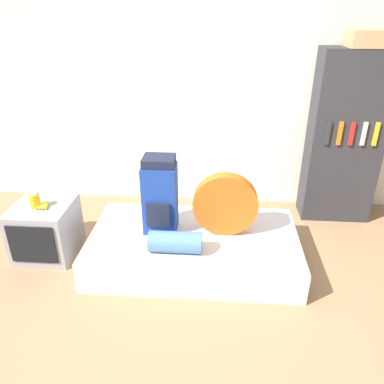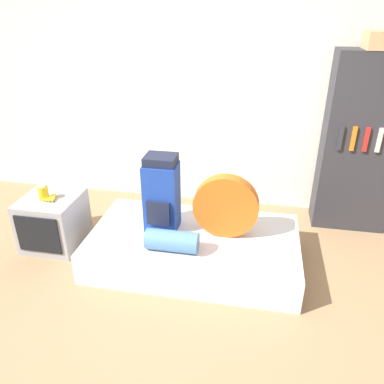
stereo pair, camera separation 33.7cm
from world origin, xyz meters
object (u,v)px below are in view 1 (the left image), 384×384
tent_bag (225,204)px  bookshelf (344,139)px  sleeping_roll (175,242)px  canister (35,200)px  television (46,229)px  backpack (160,196)px  cardboard_box (364,39)px

tent_bag → bookshelf: size_ratio=0.32×
sleeping_roll → canister: canister is taller
tent_bag → sleeping_roll: bearing=-141.2°
sleeping_roll → television: (-1.34, 0.32, -0.13)m
backpack → canister: bearing=-176.5°
canister → bookshelf: bookshelf is taller
backpack → sleeping_roll: (0.18, -0.36, -0.27)m
backpack → bookshelf: (1.91, 0.97, 0.28)m
canister → cardboard_box: bearing=18.1°
tent_bag → television: bearing=-179.2°
backpack → tent_bag: size_ratio=1.23×
television → canister: bearing=-131.6°
bookshelf → cardboard_box: cardboard_box is taller
television → bookshelf: (3.07, 1.01, 0.68)m
tent_bag → canister: (-1.80, -0.06, 0.00)m
backpack → bookshelf: bearing=27.0°
tent_bag → television: tent_bag is taller
tent_bag → canister: 1.80m
cardboard_box → television: bearing=-162.3°
canister → backpack: bearing=3.5°
sleeping_roll → tent_bag: bearing=38.8°
backpack → cardboard_box: (1.91, 0.94, 1.31)m
backpack → cardboard_box: size_ratio=2.43×
television → bookshelf: bearing=18.2°
backpack → canister: backpack is taller
sleeping_roll → canister: 1.42m
tent_bag → cardboard_box: size_ratio=1.97×
sleeping_roll → television: bearing=166.5°
television → canister: size_ratio=3.86×
television → tent_bag: bearing=0.8°
bookshelf → canister: bearing=-161.4°
backpack → tent_bag: (0.61, -0.01, -0.06)m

